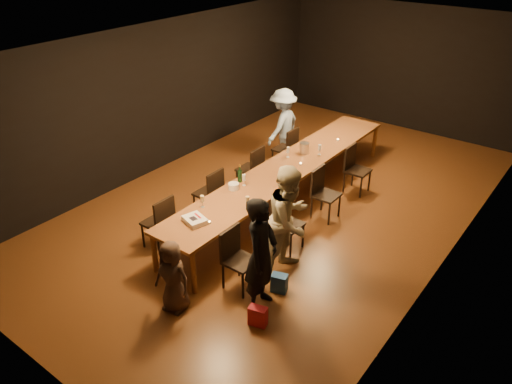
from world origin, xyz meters
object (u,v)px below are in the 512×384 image
Objects in this scene: table at (286,169)px; plate_stack at (234,186)px; chair_left_3 at (285,148)px; chair_right_2 at (326,195)px; chair_left_2 at (250,168)px; ice_bucket at (304,148)px; chair_left_1 at (208,193)px; birthday_cake at (195,220)px; woman_birthday at (261,255)px; man_blue at (283,125)px; chair_right_1 at (288,224)px; chair_right_3 at (358,170)px; woman_tan at (290,220)px; champagne_bottle at (240,173)px; child at (173,276)px; chair_right_0 at (241,261)px; chair_left_0 at (158,222)px.

table is 32.89× the size of plate_stack.
chair_right_2 is at bearing -125.22° from chair_left_3.
chair_left_2 is at bearing 180.00° from table.
chair_left_3 is 0.99m from ice_bucket.
chair_left_1 is at bearing -180.00° from chair_left_2.
woman_birthday is at bearing 10.18° from birthday_cake.
man_blue is 4.07m from birthday_cake.
chair_right_1 is 1.70m from chair_left_1.
table is 1.25m from plate_stack.
man_blue is (-2.00, 1.55, 0.33)m from chair_right_2.
man_blue is (-2.46, 4.08, -0.04)m from woman_birthday.
chair_right_3 is at bearing 27.68° from ice_bucket.
woman_tan is (1.15, -1.63, 0.16)m from table.
table is 2.00m from woman_tan.
champagne_bottle is (0.53, 0.24, 0.45)m from chair_left_1.
child is at bearing 13.22° from man_blue.
chair_right_2 and chair_right_3 have the same top height.
chair_left_1 reaches higher than table.
table is 6.45× the size of chair_left_1.
child is at bearing -26.42° from chair_right_0.
woman_birthday is (1.31, -2.53, 0.14)m from table.
chair_right_2 is 0.54× the size of woman_tan.
plate_stack is 1.94m from ice_bucket.
woman_tan is at bearing -4.57° from woman_birthday.
birthday_cake is (-0.89, -1.17, 0.32)m from chair_right_1.
chair_right_3 is at bearing 180.00° from chair_right_0.
table is 6.45× the size of chair_right_0.
chair_left_3 is at bearing 147.79° from ice_bucket.
plate_stack is at bearing -88.91° from chair_right_1.
chair_left_1 is (-1.70, 1.20, 0.00)m from chair_right_0.
chair_left_1 is (-1.70, 0.00, 0.00)m from chair_right_1.
chair_right_0 is (0.85, -2.40, -0.24)m from table.
chair_left_2 is at bearing 116.67° from plate_stack.
chair_right_1 is 1.27m from champagne_bottle.
birthday_cake is at bearing 120.43° from woman_tan.
chair_right_3 is at bearing 93.00° from birthday_cake.
chair_right_2 and chair_left_0 have the same top height.
chair_right_1 and chair_left_3 have the same top height.
chair_right_2 is at bearing 8.92° from woman_tan.
table is 0.88m from chair_left_2.
chair_left_1 is at bearing 1.63° from man_blue.
chair_right_2 is 2.08m from chair_left_3.
ice_bucket is (-0.93, 1.91, 0.39)m from chair_right_1.
chair_right_0 is 3.27m from ice_bucket.
woman_birthday is (0.46, -1.33, 0.38)m from chair_right_1.
chair_left_0 is 1.54m from child.
chair_right_0 is at bearing -90.00° from chair_left_0.
chair_left_1 is (-0.85, -1.20, -0.24)m from table.
chair_right_3 is 3.98m from chair_left_0.
man_blue reaches higher than chair_left_3.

